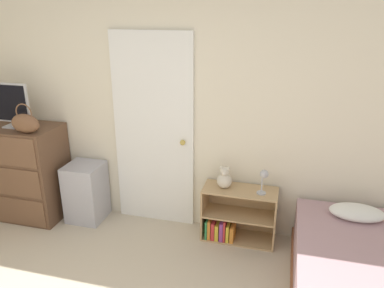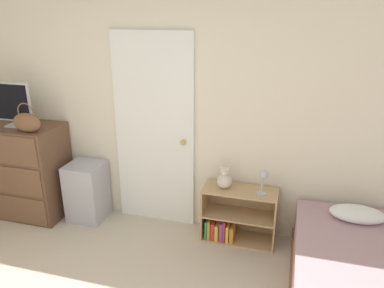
# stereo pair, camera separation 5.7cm
# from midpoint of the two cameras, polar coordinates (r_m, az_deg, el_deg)

# --- Properties ---
(wall_back) EXTENTS (10.00, 0.06, 2.55)m
(wall_back) POSITION_cam_midpoint_polar(r_m,az_deg,el_deg) (3.85, -5.88, 5.64)
(wall_back) COLOR beige
(wall_back) RESTS_ON ground_plane
(door_closed) EXTENTS (0.85, 0.09, 2.03)m
(door_closed) POSITION_cam_midpoint_polar(r_m,az_deg,el_deg) (3.88, -6.26, 1.76)
(door_closed) COLOR white
(door_closed) RESTS_ON ground_plane
(dresser) EXTENTS (0.87, 0.54, 1.05)m
(dresser) POSITION_cam_midpoint_polar(r_m,az_deg,el_deg) (4.56, -24.62, -3.81)
(dresser) COLOR brown
(dresser) RESTS_ON ground_plane
(tv) EXTENTS (0.45, 0.16, 0.46)m
(tv) POSITION_cam_midpoint_polar(r_m,az_deg,el_deg) (4.33, -26.38, 5.44)
(tv) COLOR #B7B7BC
(tv) RESTS_ON dresser
(handbag) EXTENTS (0.31, 0.13, 0.30)m
(handbag) POSITION_cam_midpoint_polar(r_m,az_deg,el_deg) (4.08, -24.43, 2.92)
(handbag) COLOR brown
(handbag) RESTS_ON dresser
(storage_bin) EXTENTS (0.38, 0.38, 0.64)m
(storage_bin) POSITION_cam_midpoint_polar(r_m,az_deg,el_deg) (4.31, -16.19, -7.03)
(storage_bin) COLOR #ADADB7
(storage_bin) RESTS_ON ground_plane
(bookshelf) EXTENTS (0.73, 0.31, 0.56)m
(bookshelf) POSITION_cam_midpoint_polar(r_m,az_deg,el_deg) (3.88, 5.85, -11.15)
(bookshelf) COLOR tan
(bookshelf) RESTS_ON ground_plane
(teddy_bear) EXTENTS (0.15, 0.15, 0.23)m
(teddy_bear) POSITION_cam_midpoint_polar(r_m,az_deg,el_deg) (3.69, 4.52, -5.29)
(teddy_bear) COLOR beige
(teddy_bear) RESTS_ON bookshelf
(desk_lamp) EXTENTS (0.10, 0.10, 0.25)m
(desk_lamp) POSITION_cam_midpoint_polar(r_m,az_deg,el_deg) (3.58, 10.42, -5.01)
(desk_lamp) COLOR #B2B2B7
(desk_lamp) RESTS_ON bookshelf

